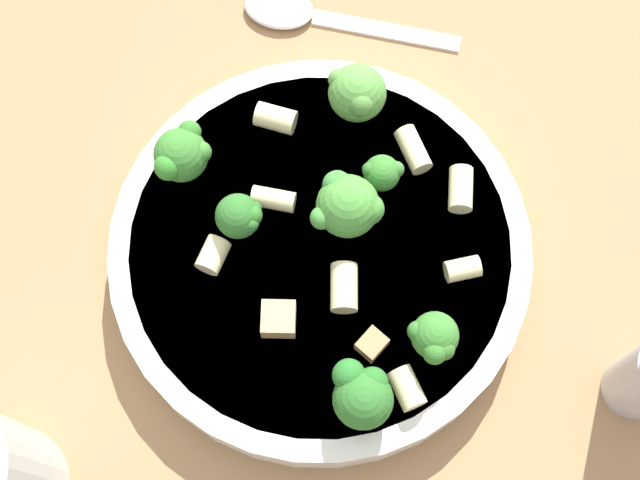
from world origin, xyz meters
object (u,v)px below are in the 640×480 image
Objects in this scene: broccoli_floret_2 at (434,338)px; rigatoni_0 at (461,189)px; broccoli_floret_4 at (362,395)px; broccoli_floret_6 at (382,173)px; rigatoni_3 at (344,288)px; broccoli_floret_3 at (357,93)px; broccoli_floret_5 at (181,155)px; rigatoni_5 at (273,199)px; rigatoni_4 at (276,118)px; chicken_chunk_0 at (279,319)px; rigatoni_2 at (213,255)px; broccoli_floret_0 at (348,205)px; spoon at (307,13)px; pasta_bowl at (320,253)px; rigatoni_6 at (407,388)px; rigatoni_7 at (413,150)px; rigatoni_1 at (463,269)px; broccoli_floret_1 at (240,216)px; chicken_chunk_1 at (372,344)px.

rigatoni_0 is at bearing 83.63° from broccoli_floret_2.
broccoli_floret_6 is (-0.00, 0.14, -0.01)m from broccoli_floret_4.
rigatoni_3 is (-0.07, -0.07, 0.00)m from rigatoni_0.
broccoli_floret_3 is 0.12m from broccoli_floret_5.
broccoli_floret_4 is 0.14m from rigatoni_5.
chicken_chunk_0 is at bearing -81.80° from rigatoni_4.
rigatoni_2 is 0.06m from chicken_chunk_0.
broccoli_floret_5 is 1.48× the size of rigatoni_3.
broccoli_floret_0 is at bearing 23.53° from rigatoni_2.
rigatoni_0 is 0.19m from spoon.
broccoli_floret_4 reaches higher than pasta_bowl.
rigatoni_0 and rigatoni_2 have the same top height.
rigatoni_2 is at bearing 141.83° from broccoli_floret_4.
broccoli_floret_3 is at bearing 112.45° from broccoli_floret_6.
rigatoni_4 is (-0.12, 0.04, 0.00)m from rigatoni_0.
pasta_bowl is at bearing -64.68° from rigatoni_4.
broccoli_floret_3 is at bearing -64.23° from spoon.
rigatoni_4 and rigatoni_6 have the same top height.
broccoli_floret_6 reaches higher than rigatoni_5.
broccoli_floret_5 reaches higher than rigatoni_5.
broccoli_floret_2 is 1.31× the size of rigatoni_5.
rigatoni_4 reaches higher than rigatoni_7.
broccoli_floret_3 reaches higher than rigatoni_0.
broccoli_floret_6 reaches higher than chicken_chunk_0.
rigatoni_3 is 0.04m from chicken_chunk_0.
broccoli_floret_6 is at bearing 135.74° from rigatoni_1.
rigatoni_2 is (-0.15, -0.01, 0.00)m from rigatoni_1.
broccoli_floret_2 is (0.07, -0.06, 0.04)m from pasta_bowl.
broccoli_floret_1 is 0.03m from rigatoni_2.
broccoli_floret_4 is at bearing -69.80° from pasta_bowl.
broccoli_floret_1 reaches higher than rigatoni_3.
chicken_chunk_1 is at bearing -173.70° from broccoli_floret_2.
broccoli_floret_5 is at bearing -177.25° from broccoli_floret_6.
broccoli_floret_2 is at bearing -27.32° from rigatoni_3.
chicken_chunk_1 is at bearing -74.46° from spoon.
broccoli_floret_1 is 1.21× the size of rigatoni_7.
broccoli_floret_2 reaches higher than chicken_chunk_1.
rigatoni_5 is at bearing -14.30° from broccoli_floret_5.
broccoli_floret_0 is at bearing 50.27° from pasta_bowl.
rigatoni_0 and rigatoni_7 have the same top height.
chicken_chunk_1 is (-0.05, -0.05, -0.00)m from rigatoni_1.
broccoli_floret_0 is 0.08m from broccoli_floret_3.
rigatoni_6 is at bearing -39.47° from broccoli_floret_5.
rigatoni_1 is at bearing -64.64° from rigatoni_7.
broccoli_floret_3 is 0.14m from rigatoni_2.
broccoli_floret_3 is 1.72× the size of rigatoni_6.
broccoli_floret_5 is 1.56× the size of rigatoni_5.
pasta_bowl is 0.10m from rigatoni_0.
spoon is at bearing 121.55° from rigatoni_1.
broccoli_floret_6 is (-0.04, 0.10, -0.01)m from broccoli_floret_2.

